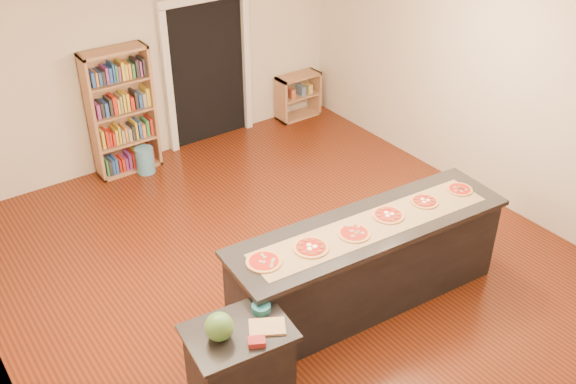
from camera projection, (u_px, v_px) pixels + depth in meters
room at (300, 167)px, 6.32m from camera, size 6.00×7.00×2.80m
doorway at (207, 63)px, 9.25m from camera, size 1.40×0.09×2.21m
kitchen_island at (367, 264)px, 6.48m from camera, size 2.96×0.80×0.98m
side_counter at (240, 367)px, 5.40m from camera, size 0.85×0.62×0.85m
bookshelf at (122, 112)px, 8.60m from camera, size 0.88×0.31×1.76m
low_shelf at (298, 96)px, 10.33m from camera, size 0.72×0.31×0.72m
waste_bin at (145, 160)px, 8.90m from camera, size 0.26×0.26×0.37m
kraft_paper at (372, 225)px, 6.20m from camera, size 2.59×0.66×0.00m
watermelon at (219, 327)px, 5.05m from camera, size 0.23×0.23×0.23m
cutting_board at (267, 327)px, 5.20m from camera, size 0.35×0.32×0.02m
package_red at (257, 342)px, 5.04m from camera, size 0.17×0.15×0.05m
package_teal at (261, 308)px, 5.36m from camera, size 0.16×0.16×0.06m
pizza_a at (264, 262)px, 5.71m from camera, size 0.31×0.31×0.02m
pizza_b at (311, 247)px, 5.88m from camera, size 0.34×0.34×0.02m
pizza_c at (354, 233)px, 6.07m from camera, size 0.34×0.34×0.02m
pizza_d at (388, 215)px, 6.34m from camera, size 0.32×0.32×0.02m
pizza_e at (424, 201)px, 6.54m from camera, size 0.30×0.30×0.02m
pizza_f at (460, 189)px, 6.74m from camera, size 0.28×0.28×0.02m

